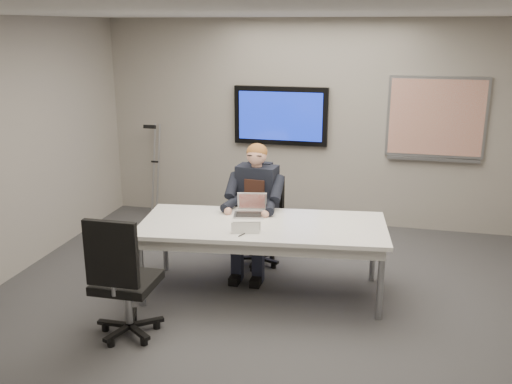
% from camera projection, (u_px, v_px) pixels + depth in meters
% --- Properties ---
extents(floor, '(6.00, 6.00, 0.02)m').
position_uv_depth(floor, '(270.00, 322.00, 5.39)').
color(floor, '#39393C').
rests_on(floor, ground).
extents(ceiling, '(6.00, 6.00, 0.02)m').
position_uv_depth(ceiling, '(272.00, 12.00, 4.61)').
color(ceiling, silver).
rests_on(ceiling, wall_back).
extents(wall_back, '(6.00, 0.02, 2.80)m').
position_uv_depth(wall_back, '(317.00, 124.00, 7.80)').
color(wall_back, '#9D978D').
rests_on(wall_back, ground).
extents(wall_front, '(6.00, 0.02, 2.80)m').
position_uv_depth(wall_front, '(107.00, 374.00, 2.20)').
color(wall_front, '#9D978D').
rests_on(wall_front, ground).
extents(conference_table, '(2.59, 1.32, 0.77)m').
position_uv_depth(conference_table, '(263.00, 232.00, 5.80)').
color(conference_table, white).
rests_on(conference_table, ground).
extents(tv_display, '(1.30, 0.09, 0.80)m').
position_uv_depth(tv_display, '(281.00, 116.00, 7.83)').
color(tv_display, black).
rests_on(tv_display, wall_back).
extents(whiteboard, '(1.25, 0.08, 1.10)m').
position_uv_depth(whiteboard, '(436.00, 119.00, 7.38)').
color(whiteboard, '#94979C').
rests_on(whiteboard, wall_back).
extents(office_chair_far, '(0.64, 0.64, 1.04)m').
position_uv_depth(office_chair_far, '(260.00, 236.00, 6.66)').
color(office_chair_far, black).
rests_on(office_chair_far, ground).
extents(office_chair_near, '(0.56, 0.56, 1.17)m').
position_uv_depth(office_chair_near, '(125.00, 300.00, 5.03)').
color(office_chair_near, black).
rests_on(office_chair_near, ground).
extents(seated_person, '(0.47, 0.81, 1.45)m').
position_uv_depth(seated_person, '(253.00, 223.00, 6.34)').
color(seated_person, '#1F2234').
rests_on(seated_person, office_chair_far).
extents(crutch, '(0.26, 0.66, 1.43)m').
position_uv_depth(crutch, '(156.00, 168.00, 8.31)').
color(crutch, '#999BA0').
rests_on(crutch, ground).
extents(laptop, '(0.35, 0.35, 0.22)m').
position_uv_depth(laptop, '(250.00, 209.00, 6.04)').
color(laptop, '#B9B9BC').
rests_on(laptop, conference_table).
extents(name_tent, '(0.28, 0.14, 0.11)m').
position_uv_depth(name_tent, '(246.00, 227.00, 5.51)').
color(name_tent, silver).
rests_on(name_tent, conference_table).
extents(pen, '(0.06, 0.12, 0.01)m').
position_uv_depth(pen, '(243.00, 234.00, 5.46)').
color(pen, black).
rests_on(pen, conference_table).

